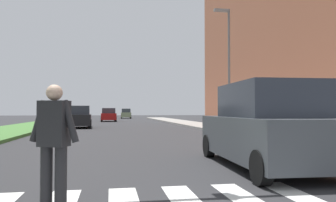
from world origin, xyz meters
TOP-DOWN VIEW (x-y plane):
  - ground_plane at (0.00, 30.00)m, footprint 140.00×140.00m
  - median_strip at (-6.54, 28.00)m, footprint 4.06×64.00m
  - sidewalk_right at (7.51, 28.00)m, footprint 3.00×64.00m
  - street_lamp_right at (6.92, 21.04)m, footprint 1.02×0.24m
  - pedestrian_performer at (-0.96, 6.30)m, footprint 0.72×0.38m
  - suv_crossing at (3.39, 8.89)m, footprint 2.14×4.68m
  - sedan_midblock at (-2.65, 28.32)m, footprint 2.07×4.31m
  - sedan_distant at (-0.46, 43.53)m, footprint 1.95×4.29m
  - sedan_far_horizon at (2.43, 59.44)m, footprint 1.91×4.07m

SIDE VIEW (x-z plane):
  - ground_plane at x=0.00m, z-range 0.00..0.00m
  - median_strip at x=-6.54m, z-range 0.00..0.15m
  - sidewalk_right at x=7.51m, z-range 0.00..0.15m
  - sedan_distant at x=-0.46m, z-range -0.06..1.60m
  - sedan_far_horizon at x=2.43m, z-range -0.06..1.63m
  - sedan_midblock at x=-2.65m, z-range -0.06..1.65m
  - suv_crossing at x=3.39m, z-range -0.05..1.92m
  - pedestrian_performer at x=-0.96m, z-range 0.09..1.78m
  - street_lamp_right at x=6.92m, z-range 0.84..8.34m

